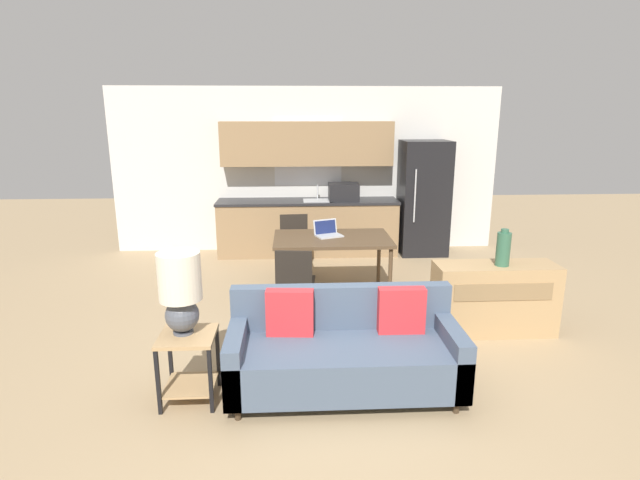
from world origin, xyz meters
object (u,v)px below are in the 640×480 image
Objects in this scene: side_table at (189,356)px; dining_chair_far_left at (295,242)px; refrigerator at (423,198)px; couch at (344,351)px; dining_table at (332,242)px; laptop at (327,232)px; dining_chair_near_left at (295,280)px; vase at (503,249)px; credenza at (494,298)px; table_lamp at (180,289)px.

dining_chair_far_left is (0.87, 3.20, 0.11)m from side_table.
couch is at bearing -112.44° from refrigerator.
laptop is (-0.05, 0.09, 0.11)m from dining_table.
couch is 2.20× the size of dining_chair_near_left.
dining_chair_far_left is (-2.14, 2.09, -0.44)m from vase.
credenza is (-0.01, -3.12, -0.55)m from refrigerator.
side_table is 0.45× the size of credenza.
refrigerator is 5.20m from table_lamp.
laptop reaches higher than credenza.
laptop is (-1.69, 1.32, 0.43)m from credenza.
dining_chair_near_left is at bearing -94.03° from dining_chair_far_left.
refrigerator is 4.55m from couch.
dining_chair_near_left reaches higher than side_table.
couch is at bearing -148.41° from credenza.
refrigerator is 4.74× the size of laptop.
dining_chair_far_left is at bearing 74.05° from table_lamp.
dining_table is 3.76× the size of laptop.
credenza is (3.01, 1.11, -0.57)m from table_lamp.
side_table is at bearing 66.10° from dining_chair_near_left.
couch is (-1.72, -4.17, -0.58)m from refrigerator.
laptop reaches higher than side_table.
credenza is at bearing 20.29° from table_lamp.
side_table is 0.66× the size of dining_chair_far_left.
dining_chair_far_left is at bearing 135.71° from vase.
dining_chair_near_left is at bearing 170.14° from credenza.
side_table is 1.75m from dining_chair_near_left.
dining_chair_near_left is at bearing 105.83° from couch.
dining_chair_near_left is (-2.14, 0.40, -0.44)m from vase.
dining_chair_far_left reaches higher than credenza.
dining_chair_far_left is (-0.48, 0.82, -0.20)m from dining_table.
refrigerator is 3.22× the size of side_table.
refrigerator is 0.97× the size of couch.
couch is at bearing 111.75° from dining_chair_near_left.
dining_table is 2.19× the size of table_lamp.
credenza is at bearing 176.07° from dining_chair_near_left.
vase is (0.02, -3.15, 0.01)m from refrigerator.
dining_table is 2.55× the size of side_table.
dining_chair_near_left is (-0.48, -0.86, -0.20)m from dining_table.
refrigerator is 2.41m from dining_chair_far_left.
couch is 2.84× the size of table_lamp.
vase is at bearing 30.22° from couch.
dining_table is 2.73m from table_lamp.
dining_chair_far_left reaches higher than dining_table.
dining_chair_near_left is (0.90, 1.48, -0.46)m from table_lamp.
dining_table is 0.97m from dining_chair_far_left.
couch is 1.44m from table_lamp.
credenza is 0.56m from vase.
dining_chair_far_left is (-0.40, 3.10, 0.15)m from couch.
couch is 2.01m from credenza.
vase is (1.74, 1.01, 0.59)m from couch.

